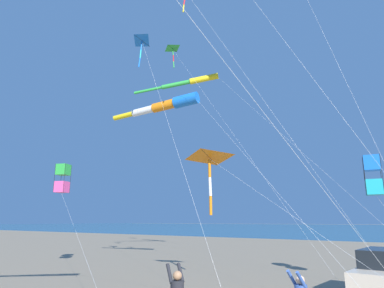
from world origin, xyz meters
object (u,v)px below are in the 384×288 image
at_px(kite_windsock_teal_far_right, 166,105).
at_px(kite_box_rainbow_low_near, 63,178).
at_px(kite_windsock_red_high_left, 189,82).
at_px(kite_box_yellow_midlevel, 373,175).
at_px(kite_delta_blue_topmost, 142,41).
at_px(kite_delta_purple_drifting, 173,49).
at_px(kite_delta_magenta_far_left, 210,158).

xyz_separation_m(kite_windsock_teal_far_right, kite_box_rainbow_low_near, (-3.85, 5.30, -4.97)).
distance_m(kite_windsock_teal_far_right, kite_windsock_red_high_left, 8.48).
bearing_deg(kite_box_yellow_midlevel, kite_delta_blue_topmost, 108.54).
bearing_deg(kite_delta_blue_topmost, kite_windsock_teal_far_right, 2.94).
distance_m(kite_delta_purple_drifting, kite_box_yellow_midlevel, 23.13).
relative_size(kite_delta_purple_drifting, kite_box_rainbow_low_near, 1.55).
bearing_deg(kite_windsock_red_high_left, kite_box_rainbow_low_near, 166.34).
relative_size(kite_delta_purple_drifting, kite_box_yellow_midlevel, 3.35).
relative_size(kite_delta_blue_topmost, kite_windsock_red_high_left, 0.68).
height_order(kite_box_rainbow_low_near, kite_box_yellow_midlevel, kite_box_rainbow_low_near).
xyz_separation_m(kite_delta_magenta_far_left, kite_delta_blue_topmost, (-0.51, 4.63, 7.97)).
bearing_deg(kite_windsock_red_high_left, kite_delta_blue_topmost, -162.16).
bearing_deg(kite_windsock_teal_far_right, kite_box_rainbow_low_near, 125.99).
relative_size(kite_windsock_teal_far_right, kite_windsock_red_high_left, 0.79).
bearing_deg(kite_delta_purple_drifting, kite_box_rainbow_low_near, 179.69).
height_order(kite_delta_blue_topmost, kite_box_yellow_midlevel, kite_delta_blue_topmost).
height_order(kite_delta_magenta_far_left, kite_box_rainbow_low_near, kite_delta_magenta_far_left).
distance_m(kite_box_rainbow_low_near, kite_windsock_red_high_left, 14.37).
height_order(kite_box_rainbow_low_near, kite_delta_blue_topmost, kite_delta_blue_topmost).
xyz_separation_m(kite_delta_magenta_far_left, kite_windsock_teal_far_right, (2.08, 4.77, 4.45)).
xyz_separation_m(kite_delta_purple_drifting, kite_windsock_red_high_left, (-0.63, -2.45, -4.38)).
xyz_separation_m(kite_delta_magenta_far_left, kite_delta_purple_drifting, (9.19, 10.00, 13.53)).
relative_size(kite_box_rainbow_low_near, kite_delta_blue_topmost, 0.89).
distance_m(kite_delta_purple_drifting, kite_windsock_teal_far_right, 12.67).
bearing_deg(kite_box_rainbow_low_near, kite_delta_magenta_far_left, -80.06).
bearing_deg(kite_delta_magenta_far_left, kite_delta_blue_topmost, 96.27).
distance_m(kite_box_rainbow_low_near, kite_delta_blue_topmost, 10.16).
xyz_separation_m(kite_windsock_teal_far_right, kite_windsock_red_high_left, (6.48, 2.79, 4.71)).
height_order(kite_delta_magenta_far_left, kite_delta_blue_topmost, kite_delta_blue_topmost).
height_order(kite_delta_magenta_far_left, kite_windsock_teal_far_right, kite_windsock_teal_far_right).
distance_m(kite_windsock_teal_far_right, kite_box_rainbow_low_near, 8.22).
height_order(kite_delta_magenta_far_left, kite_delta_purple_drifting, kite_delta_purple_drifting).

